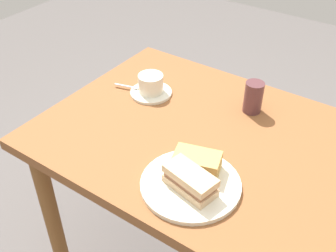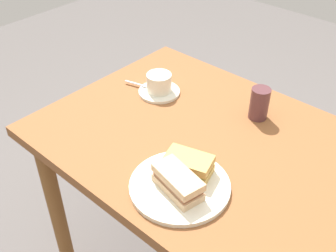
# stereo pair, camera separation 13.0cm
# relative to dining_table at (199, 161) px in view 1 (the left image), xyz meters

# --- Properties ---
(dining_table) EXTENTS (1.02, 0.79, 0.78)m
(dining_table) POSITION_rel_dining_table_xyz_m (0.00, 0.00, 0.00)
(dining_table) COLOR brown
(dining_table) RESTS_ON ground_plane
(sandwich_plate) EXTENTS (0.28, 0.28, 0.01)m
(sandwich_plate) POSITION_rel_dining_table_xyz_m (0.10, -0.22, 0.13)
(sandwich_plate) COLOR silver
(sandwich_plate) RESTS_ON dining_table
(sandwich_front) EXTENTS (0.16, 0.10, 0.06)m
(sandwich_front) POSITION_rel_dining_table_xyz_m (0.11, -0.24, 0.16)
(sandwich_front) COLOR #D6AF82
(sandwich_front) RESTS_ON sandwich_plate
(sandwich_back) EXTENTS (0.15, 0.11, 0.06)m
(sandwich_back) POSITION_rel_dining_table_xyz_m (0.09, -0.17, 0.16)
(sandwich_back) COLOR tan
(sandwich_back) RESTS_ON sandwich_plate
(coffee_saucer) EXTENTS (0.15, 0.15, 0.01)m
(coffee_saucer) POSITION_rel_dining_table_xyz_m (-0.27, 0.10, 0.12)
(coffee_saucer) COLOR silver
(coffee_saucer) RESTS_ON dining_table
(coffee_cup) EXTENTS (0.12, 0.09, 0.07)m
(coffee_cup) POSITION_rel_dining_table_xyz_m (-0.27, 0.10, 0.17)
(coffee_cup) COLOR silver
(coffee_cup) RESTS_ON coffee_saucer
(spoon) EXTENTS (0.10, 0.04, 0.01)m
(spoon) POSITION_rel_dining_table_xyz_m (-0.35, 0.08, 0.13)
(spoon) COLOR silver
(spoon) RESTS_ON coffee_saucer
(drinking_glass) EXTENTS (0.06, 0.06, 0.11)m
(drinking_glass) POSITION_rel_dining_table_xyz_m (0.08, 0.21, 0.17)
(drinking_glass) COLOR #553034
(drinking_glass) RESTS_ON dining_table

